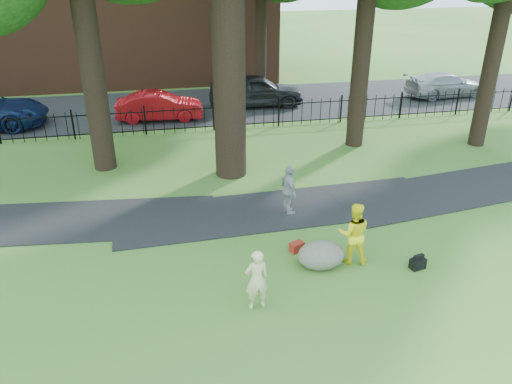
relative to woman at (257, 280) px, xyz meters
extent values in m
plane|color=#366122|center=(0.61, 0.56, -0.74)|extent=(120.00, 120.00, 0.00)
cube|color=black|center=(1.61, 4.46, -0.74)|extent=(36.07, 3.85, 0.03)
cube|color=black|center=(0.61, 16.56, -0.74)|extent=(80.00, 7.00, 0.02)
cube|color=black|center=(0.61, 12.56, 0.28)|extent=(44.00, 0.04, 0.04)
cube|color=black|center=(0.61, 12.56, -0.56)|extent=(44.00, 0.04, 0.04)
cylinder|color=black|center=(0.61, 7.56, 4.51)|extent=(1.10, 1.10, 10.50)
cylinder|color=black|center=(-3.89, 9.06, 3.81)|extent=(0.80, 0.80, 9.10)
cylinder|color=black|center=(6.11, 9.56, 3.46)|extent=(0.70, 0.70, 8.40)
cylinder|color=black|center=(11.11, 8.56, 3.28)|extent=(0.64, 0.64, 8.05)
imported|color=beige|center=(0.00, 0.00, 0.00)|extent=(0.58, 0.42, 1.48)
imported|color=yellow|center=(2.78, 1.32, 0.09)|extent=(0.94, 0.82, 1.67)
imported|color=#98989C|center=(1.85, 4.17, 0.05)|extent=(0.52, 0.98, 1.58)
ellipsoid|color=#675F56|center=(1.94, 1.31, -0.39)|extent=(1.34, 1.09, 0.71)
cube|color=black|center=(4.31, 0.68, -0.60)|extent=(0.42, 0.31, 0.28)
cube|color=maroon|center=(1.52, 2.07, -0.61)|extent=(0.43, 0.36, 0.25)
imported|color=#9B0B13|center=(-1.71, 14.61, -0.08)|extent=(4.12, 1.66, 1.33)
imported|color=black|center=(3.25, 16.06, 0.08)|extent=(4.93, 2.20, 1.64)
imported|color=#9EA0A7|center=(13.84, 15.81, -0.09)|extent=(4.68, 2.30, 1.31)
camera|label=1|loc=(-1.82, -8.87, 6.51)|focal=35.00mm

